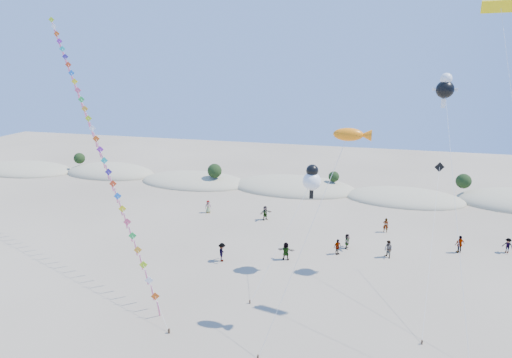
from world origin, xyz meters
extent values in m
ellipsoid|color=tan|center=(-48.00, 44.20, 0.00)|extent=(18.00, 9.90, 2.80)
ellipsoid|color=#223D16|center=(-48.00, 44.20, 0.77)|extent=(14.40, 6.48, 0.72)
ellipsoid|color=tan|center=(-32.00, 46.00, 0.00)|extent=(16.00, 8.80, 3.60)
ellipsoid|color=#223D16|center=(-32.00, 46.00, 0.99)|extent=(12.80, 5.76, 0.64)
ellipsoid|color=tan|center=(-16.00, 44.60, 0.00)|extent=(17.60, 9.68, 3.00)
ellipsoid|color=#223D16|center=(-16.00, 44.60, 0.83)|extent=(14.08, 6.34, 0.70)
ellipsoid|color=tan|center=(0.00, 45.30, 0.00)|extent=(19.00, 10.45, 3.40)
ellipsoid|color=#223D16|center=(0.00, 45.30, 0.94)|extent=(15.20, 6.84, 0.76)
ellipsoid|color=tan|center=(16.00, 43.90, 0.00)|extent=(16.40, 9.02, 2.80)
ellipsoid|color=#223D16|center=(16.00, 43.90, 0.77)|extent=(13.12, 5.90, 0.66)
sphere|color=black|center=(-38.00, 46.20, 2.36)|extent=(1.90, 1.90, 1.90)
sphere|color=black|center=(-12.00, 43.40, 2.48)|extent=(2.20, 2.20, 2.20)
sphere|color=black|center=(6.00, 45.40, 2.24)|extent=(1.60, 1.60, 1.60)
sphere|color=black|center=(24.00, 46.80, 2.44)|extent=(2.10, 2.10, 2.10)
cube|color=#3F2D1E|center=(-2.75, 7.62, 0.17)|extent=(0.12, 0.12, 0.35)
cylinder|color=silver|center=(-14.53, 18.17, 11.74)|extent=(23.59, 21.14, 23.50)
cube|color=#EC5513|center=(-4.54, 9.22, 1.79)|extent=(1.27, 0.49, 1.33)
cube|color=pink|center=(-4.36, 9.27, 0.69)|extent=(0.19, 0.45, 1.55)
cube|color=white|center=(-5.38, 9.97, 2.62)|extent=(1.27, 0.49, 1.33)
cube|color=pink|center=(-5.20, 10.02, 1.52)|extent=(0.19, 0.45, 1.55)
cube|color=#B2E81B|center=(-6.22, 10.72, 3.46)|extent=(1.27, 0.49, 1.33)
cube|color=pink|center=(-6.04, 10.77, 2.36)|extent=(0.19, 0.45, 1.55)
cube|color=orange|center=(-7.05, 11.47, 4.29)|extent=(1.27, 0.49, 1.33)
cube|color=pink|center=(-6.87, 11.52, 3.19)|extent=(0.19, 0.45, 1.55)
cube|color=green|center=(-7.89, 12.22, 5.13)|extent=(1.27, 0.49, 1.33)
cube|color=pink|center=(-7.71, 12.27, 4.03)|extent=(0.19, 0.45, 1.55)
cube|color=#FF5074|center=(-8.73, 12.97, 5.96)|extent=(1.27, 0.49, 1.33)
cube|color=pink|center=(-8.55, 13.02, 4.86)|extent=(0.19, 0.45, 1.55)
cube|color=yellow|center=(-9.57, 13.72, 6.79)|extent=(1.27, 0.49, 1.33)
cube|color=pink|center=(-9.39, 13.77, 5.69)|extent=(0.19, 0.45, 1.55)
cube|color=blue|center=(-10.40, 14.48, 7.63)|extent=(1.27, 0.49, 1.33)
cube|color=pink|center=(-10.22, 14.53, 6.53)|extent=(0.19, 0.45, 1.55)
cube|color=#F6421B|center=(-11.24, 15.23, 8.46)|extent=(1.27, 0.49, 1.33)
cube|color=pink|center=(-11.06, 15.28, 7.36)|extent=(0.19, 0.45, 1.55)
cube|color=#3B2699|center=(-12.08, 15.98, 9.30)|extent=(1.27, 0.49, 1.33)
cube|color=pink|center=(-11.90, 16.03, 8.20)|extent=(0.19, 0.45, 1.55)
cube|color=#1BCCB6|center=(-12.92, 16.73, 10.13)|extent=(1.27, 0.49, 1.33)
cube|color=pink|center=(-12.74, 16.78, 9.03)|extent=(0.19, 0.45, 1.55)
cube|color=purple|center=(-13.75, 17.48, 10.97)|extent=(1.27, 0.49, 1.33)
cube|color=pink|center=(-13.57, 17.53, 9.87)|extent=(0.19, 0.45, 1.55)
cube|color=#EC5513|center=(-14.59, 18.23, 11.80)|extent=(1.27, 0.49, 1.33)
cube|color=pink|center=(-14.41, 18.28, 10.70)|extent=(0.19, 0.45, 1.55)
cube|color=white|center=(-15.43, 18.98, 12.64)|extent=(1.27, 0.49, 1.33)
cube|color=pink|center=(-15.25, 19.03, 11.54)|extent=(0.19, 0.45, 1.55)
cube|color=#B2E81B|center=(-16.26, 19.73, 13.47)|extent=(1.27, 0.49, 1.33)
cube|color=pink|center=(-16.08, 19.78, 12.37)|extent=(0.19, 0.45, 1.55)
cube|color=orange|center=(-17.10, 20.48, 14.31)|extent=(1.27, 0.49, 1.33)
cube|color=pink|center=(-16.92, 20.53, 13.21)|extent=(0.19, 0.45, 1.55)
cube|color=green|center=(-17.94, 21.23, 15.14)|extent=(1.27, 0.49, 1.33)
cube|color=pink|center=(-17.76, 21.28, 14.04)|extent=(0.19, 0.45, 1.55)
cube|color=#FF5074|center=(-18.78, 21.98, 15.97)|extent=(1.27, 0.49, 1.33)
cube|color=pink|center=(-18.60, 22.03, 14.87)|extent=(0.19, 0.45, 1.55)
cube|color=yellow|center=(-19.61, 22.73, 16.81)|extent=(1.27, 0.49, 1.33)
cube|color=pink|center=(-19.43, 22.78, 15.71)|extent=(0.19, 0.45, 1.55)
cube|color=blue|center=(-20.45, 23.48, 17.64)|extent=(1.27, 0.49, 1.33)
cube|color=pink|center=(-20.27, 23.53, 16.54)|extent=(0.19, 0.45, 1.55)
cube|color=#F6421B|center=(-21.29, 24.23, 18.48)|extent=(1.27, 0.49, 1.33)
cube|color=pink|center=(-21.11, 24.28, 17.38)|extent=(0.19, 0.45, 1.55)
cube|color=#3B2699|center=(-22.13, 24.98, 19.31)|extent=(1.27, 0.49, 1.33)
cube|color=pink|center=(-21.95, 25.03, 18.21)|extent=(0.19, 0.45, 1.55)
cube|color=#1BCCB6|center=(-22.96, 25.73, 20.15)|extent=(1.27, 0.49, 1.33)
cube|color=pink|center=(-22.78, 25.78, 19.05)|extent=(0.19, 0.45, 1.55)
cube|color=purple|center=(-23.80, 26.48, 20.98)|extent=(1.27, 0.49, 1.33)
cube|color=pink|center=(-23.62, 26.53, 19.88)|extent=(0.19, 0.45, 1.55)
cube|color=#EC5513|center=(-24.64, 27.23, 21.82)|extent=(1.27, 0.49, 1.33)
cube|color=pink|center=(-24.46, 27.28, 20.72)|extent=(0.19, 0.45, 1.55)
cube|color=white|center=(-25.48, 27.98, 22.65)|extent=(1.27, 0.49, 1.33)
cube|color=pink|center=(-25.30, 28.03, 21.55)|extent=(0.19, 0.45, 1.55)
cube|color=#B2E81B|center=(-26.31, 28.73, 23.48)|extent=(1.27, 0.49, 1.33)
cube|color=pink|center=(-26.13, 28.78, 22.38)|extent=(0.19, 0.45, 1.55)
cube|color=#3F2D1E|center=(4.14, 6.53, 0.15)|extent=(0.10, 0.10, 0.30)
cylinder|color=silver|center=(6.53, 9.39, 7.10)|extent=(4.80, 5.76, 14.21)
ellipsoid|color=orange|center=(8.91, 12.26, 14.20)|extent=(2.00, 0.88, 0.88)
cone|color=orange|center=(10.03, 12.26, 14.20)|extent=(0.80, 0.80, 0.80)
cube|color=#3F2D1E|center=(1.89, 12.81, 0.15)|extent=(0.10, 0.10, 0.30)
cylinder|color=silver|center=(3.80, 16.38, 4.30)|extent=(3.85, 7.15, 8.61)
sphere|color=white|center=(5.71, 19.94, 8.59)|extent=(1.63, 1.63, 1.63)
sphere|color=black|center=(5.71, 19.94, 9.57)|extent=(1.09, 1.09, 1.09)
cube|color=black|center=(5.71, 19.94, 7.38)|extent=(0.35, 0.18, 0.80)
cylinder|color=silver|center=(16.88, 15.84, 8.30)|extent=(1.29, 13.57, 16.61)
sphere|color=black|center=(16.25, 22.61, 16.60)|extent=(1.47, 1.47, 1.47)
sphere|color=white|center=(16.25, 22.61, 17.48)|extent=(0.96, 0.96, 0.96)
cube|color=white|center=(16.25, 22.61, 15.46)|extent=(0.35, 0.18, 0.80)
cube|color=white|center=(15.55, 22.61, 16.60)|extent=(0.60, 0.15, 0.25)
cube|color=white|center=(16.95, 22.61, 16.60)|extent=(0.60, 0.15, 0.25)
cube|color=yellow|center=(18.18, 16.91, 22.44)|extent=(2.39, 0.97, 0.84)
cube|color=black|center=(18.18, 16.93, 22.44)|extent=(2.30, 0.59, 0.19)
cube|color=#3F2D1E|center=(14.79, 10.83, 0.15)|extent=(0.10, 0.10, 0.30)
cylinder|color=silver|center=(15.69, 16.83, 4.93)|extent=(1.83, 12.02, 9.88)
cube|color=black|center=(16.59, 22.83, 9.86)|extent=(0.89, 0.27, 0.91)
imported|color=slate|center=(-2.70, 19.43, 0.94)|extent=(0.94, 1.34, 1.88)
imported|color=slate|center=(3.27, 21.29, 0.91)|extent=(1.71, 0.61, 1.81)
imported|color=slate|center=(8.09, 23.76, 0.81)|extent=(0.94, 0.97, 1.62)
imported|color=slate|center=(13.03, 24.21, 0.90)|extent=(1.10, 1.11, 1.80)
imported|color=slate|center=(8.97, 25.40, 0.81)|extent=(0.52, 1.51, 1.61)
imported|color=slate|center=(13.01, 30.95, 0.85)|extent=(0.66, 0.47, 1.69)
imported|color=slate|center=(-8.85, 31.98, 0.82)|extent=(0.96, 0.87, 1.64)
imported|color=slate|center=(20.11, 27.21, 0.93)|extent=(1.17, 0.91, 1.85)
imported|color=slate|center=(24.85, 28.39, 0.79)|extent=(1.18, 1.08, 1.59)
imported|color=slate|center=(-1.16, 31.32, 0.89)|extent=(1.50, 1.56, 1.77)
camera|label=1|loc=(9.94, -16.65, 19.05)|focal=30.00mm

